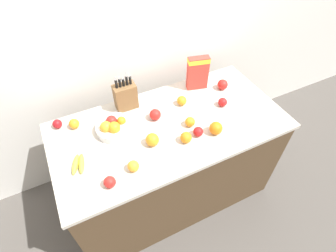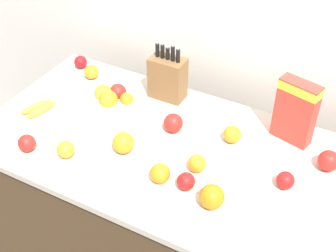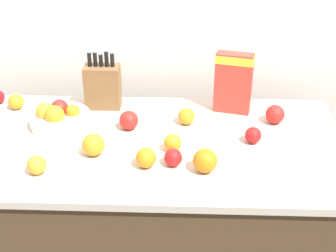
{
  "view_description": "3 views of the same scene",
  "coord_description": "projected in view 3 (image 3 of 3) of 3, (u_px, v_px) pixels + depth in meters",
  "views": [
    {
      "loc": [
        -0.57,
        -1.13,
        2.23
      ],
      "look_at": [
        -0.05,
        -0.06,
        0.96
      ],
      "focal_mm": 28.0,
      "sensor_mm": 36.0,
      "label": 1
    },
    {
      "loc": [
        0.63,
        -1.24,
        2.15
      ],
      "look_at": [
        -0.05,
        0.01,
        1.0
      ],
      "focal_mm": 50.0,
      "sensor_mm": 36.0,
      "label": 2
    },
    {
      "loc": [
        0.16,
        -1.62,
        1.87
      ],
      "look_at": [
        0.1,
        0.02,
        0.96
      ],
      "focal_mm": 50.0,
      "sensor_mm": 36.0,
      "label": 3
    }
  ],
  "objects": [
    {
      "name": "fruit_bowl",
      "position": [
        59.0,
        117.0,
        1.98
      ],
      "size": [
        0.25,
        0.25,
        0.11
      ],
      "color": "silver",
      "rests_on": "counter"
    },
    {
      "name": "counter",
      "position": [
        146.0,
        226.0,
        2.11
      ],
      "size": [
        1.65,
        0.82,
        0.9
      ],
      "color": "#4C3823",
      "rests_on": "ground_plane"
    },
    {
      "name": "apple_by_knife_block",
      "position": [
        173.0,
        158.0,
        1.73
      ],
      "size": [
        0.07,
        0.07,
        0.07
      ],
      "primitive_type": "sphere",
      "color": "red",
      "rests_on": "counter"
    },
    {
      "name": "orange_mid_right",
      "position": [
        37.0,
        165.0,
        1.68
      ],
      "size": [
        0.07,
        0.07,
        0.07
      ],
      "primitive_type": "sphere",
      "color": "orange",
      "rests_on": "counter"
    },
    {
      "name": "wall_back",
      "position": [
        152.0,
        3.0,
        2.24
      ],
      "size": [
        9.0,
        0.06,
        2.6
      ],
      "color": "silver",
      "rests_on": "ground_plane"
    },
    {
      "name": "orange_front_left",
      "position": [
        93.0,
        145.0,
        1.79
      ],
      "size": [
        0.09,
        0.09,
        0.09
      ],
      "primitive_type": "sphere",
      "color": "orange",
      "rests_on": "counter"
    },
    {
      "name": "apple_rightmost",
      "position": [
        129.0,
        120.0,
        1.96
      ],
      "size": [
        0.08,
        0.08,
        0.08
      ],
      "primitive_type": "sphere",
      "color": "red",
      "rests_on": "counter"
    },
    {
      "name": "orange_mid_left",
      "position": [
        205.0,
        161.0,
        1.69
      ],
      "size": [
        0.09,
        0.09,
        0.09
      ],
      "primitive_type": "sphere",
      "color": "orange",
      "rests_on": "counter"
    },
    {
      "name": "orange_front_center",
      "position": [
        186.0,
        116.0,
        2.0
      ],
      "size": [
        0.07,
        0.07,
        0.07
      ],
      "primitive_type": "sphere",
      "color": "orange",
      "rests_on": "counter"
    },
    {
      "name": "knife_block",
      "position": [
        103.0,
        86.0,
        2.12
      ],
      "size": [
        0.16,
        0.1,
        0.3
      ],
      "color": "brown",
      "rests_on": "counter"
    },
    {
      "name": "orange_back_center",
      "position": [
        146.0,
        158.0,
        1.72
      ],
      "size": [
        0.08,
        0.08,
        0.08
      ],
      "primitive_type": "sphere",
      "color": "orange",
      "rests_on": "counter"
    },
    {
      "name": "orange_by_cereal",
      "position": [
        173.0,
        143.0,
        1.81
      ],
      "size": [
        0.07,
        0.07,
        0.07
      ],
      "primitive_type": "sphere",
      "color": "orange",
      "rests_on": "counter"
    },
    {
      "name": "cereal_box",
      "position": [
        234.0,
        80.0,
        2.06
      ],
      "size": [
        0.17,
        0.1,
        0.27
      ],
      "rotation": [
        0.0,
        0.0,
        -0.24
      ],
      "color": "red",
      "rests_on": "counter"
    },
    {
      "name": "apple_near_bananas",
      "position": [
        275.0,
        114.0,
        2.01
      ],
      "size": [
        0.08,
        0.08,
        0.08
      ],
      "primitive_type": "sphere",
      "color": "red",
      "rests_on": "counter"
    },
    {
      "name": "apple_front",
      "position": [
        253.0,
        135.0,
        1.87
      ],
      "size": [
        0.07,
        0.07,
        0.07
      ],
      "primitive_type": "sphere",
      "color": "red",
      "rests_on": "counter"
    },
    {
      "name": "orange_front_right",
      "position": [
        16.0,
        102.0,
        2.13
      ],
      "size": [
        0.07,
        0.07,
        0.07
      ],
      "primitive_type": "sphere",
      "color": "orange",
      "rests_on": "counter"
    }
  ]
}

